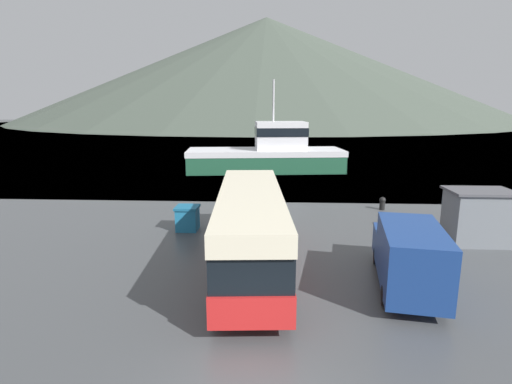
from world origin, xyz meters
TOP-DOWN VIEW (x-y plane):
  - water_surface at (0.00, 140.06)m, footprint 240.00×240.00m
  - hill_backdrop at (-4.83, 193.24)m, footprint 224.04×224.04m
  - tour_bus at (-0.60, 8.29)m, footprint 3.30×11.42m
  - delivery_van at (5.34, 6.62)m, footprint 2.98×6.32m
  - fishing_boat at (-0.38, 34.39)m, footprint 16.72×7.30m
  - storage_bin at (-4.39, 13.34)m, footprint 1.24×1.26m
  - dock_kiosk at (10.41, 11.98)m, footprint 3.06×2.22m
  - mooring_bollard at (7.45, 18.37)m, footprint 0.40×0.40m

SIDE VIEW (x-z plane):
  - water_surface at x=0.00m, z-range 0.00..0.00m
  - mooring_bollard at x=7.45m, z-range 0.03..0.88m
  - storage_bin at x=-4.39m, z-range 0.01..1.36m
  - delivery_van at x=5.34m, z-range 0.07..2.57m
  - dock_kiosk at x=10.41m, z-range 0.01..2.70m
  - tour_bus at x=-0.60m, z-range 0.21..3.48m
  - fishing_boat at x=-0.38m, z-range -2.80..6.57m
  - hill_backdrop at x=-4.83m, z-range 0.00..47.97m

